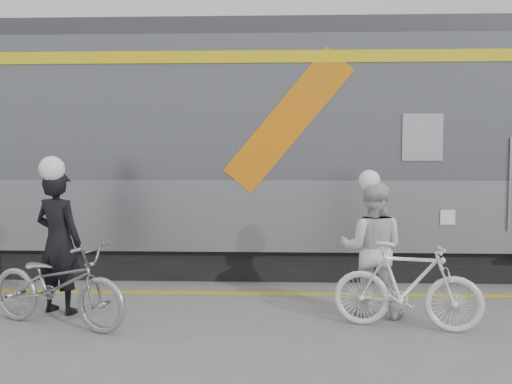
{
  "coord_description": "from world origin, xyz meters",
  "views": [
    {
      "loc": [
        -0.29,
        -5.49,
        2.0
      ],
      "look_at": [
        -0.55,
        1.6,
        1.5
      ],
      "focal_mm": 38.0,
      "sensor_mm": 36.0,
      "label": 1
    }
  ],
  "objects_px": {
    "bicycle_right": "(407,286)",
    "man": "(58,242)",
    "woman": "(372,249)",
    "bicycle_left": "(57,284)"
  },
  "relations": [
    {
      "from": "bicycle_right",
      "to": "man",
      "type": "bearing_deg",
      "value": 97.21
    },
    {
      "from": "woman",
      "to": "bicycle_right",
      "type": "relative_size",
      "value": 0.99
    },
    {
      "from": "bicycle_right",
      "to": "bicycle_left",
      "type": "bearing_deg",
      "value": 104.68
    },
    {
      "from": "woman",
      "to": "bicycle_right",
      "type": "distance_m",
      "value": 0.71
    },
    {
      "from": "bicycle_left",
      "to": "woman",
      "type": "distance_m",
      "value": 3.78
    },
    {
      "from": "man",
      "to": "bicycle_right",
      "type": "bearing_deg",
      "value": -166.79
    },
    {
      "from": "man",
      "to": "woman",
      "type": "relative_size",
      "value": 1.09
    },
    {
      "from": "man",
      "to": "woman",
      "type": "distance_m",
      "value": 3.92
    },
    {
      "from": "woman",
      "to": "man",
      "type": "bearing_deg",
      "value": 14.7
    },
    {
      "from": "bicycle_left",
      "to": "man",
      "type": "bearing_deg",
      "value": 39.89
    }
  ]
}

